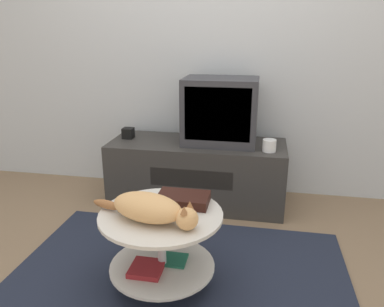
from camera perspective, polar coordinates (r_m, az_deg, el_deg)
The scene contains 10 objects.
ground_plane at distance 2.17m, azimuth -2.42°, elevation -19.48°, with size 12.00×12.00×0.00m, color #7F664C.
wall_back at distance 3.11m, azimuth 3.47°, elevation 17.74°, with size 8.00×0.05×2.60m.
rug at distance 2.16m, azimuth -2.42°, elevation -19.27°, with size 1.88×1.38×0.02m.
tv_stand at distance 2.98m, azimuth 0.78°, elevation -2.91°, with size 1.36×0.52×0.50m.
tv at distance 2.85m, azimuth 4.34°, elevation 6.47°, with size 0.55×0.39×0.50m.
speaker at distance 3.05m, azimuth -9.70°, elevation 3.08°, with size 0.08×0.08×0.08m.
mug at distance 2.73m, azimuth 11.69°, elevation 1.21°, with size 0.10×0.10×0.09m.
coffee_table at distance 1.98m, azimuth -4.75°, elevation -13.09°, with size 0.63×0.63×0.43m.
dvd_box at distance 1.99m, azimuth -1.35°, elevation -6.97°, with size 0.27×0.17×0.05m.
cat at distance 1.82m, azimuth -6.33°, elevation -8.31°, with size 0.58×0.28×0.13m.
Camera 1 is at (0.40, -1.67, 1.32)m, focal length 35.00 mm.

